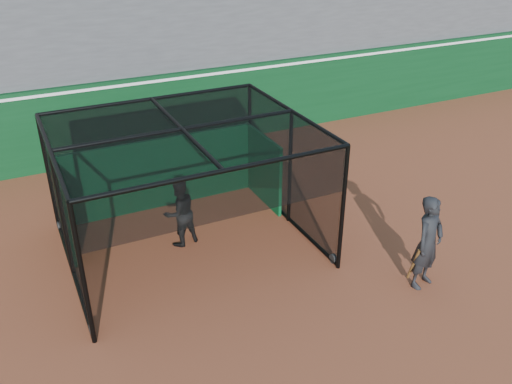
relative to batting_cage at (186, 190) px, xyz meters
name	(u,v)px	position (x,y,z in m)	size (l,w,h in m)	color
ground	(268,302)	(0.72, -2.66, -1.45)	(120.00, 120.00, 0.00)	brown
outfield_wall	(146,114)	(0.72, 5.84, -0.17)	(50.00, 0.50, 2.50)	#093517
batting_cage	(186,190)	(0.00, 0.00, 0.00)	(5.39, 4.62, 2.91)	black
batter	(180,212)	(-0.13, 0.17, -0.62)	(0.81, 0.63, 1.67)	black
on_deck_player	(428,243)	(3.91, -3.54, -0.43)	(0.86, 0.69, 2.05)	black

